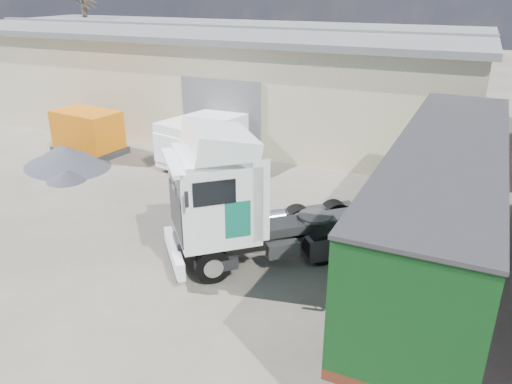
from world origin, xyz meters
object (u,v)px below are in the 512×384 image
at_px(box_trailer, 443,199).
at_px(tractor_unit, 241,204).
at_px(panel_van, 210,139).
at_px(orange_skip, 88,135).

bearing_deg(box_trailer, tractor_unit, -167.39).
xyz_separation_m(tractor_unit, box_trailer, (5.29, 1.00, 0.68)).
xyz_separation_m(panel_van, orange_skip, (-6.00, -1.10, -0.22)).
bearing_deg(orange_skip, tractor_unit, -21.60).
bearing_deg(tractor_unit, panel_van, 173.36).
bearing_deg(box_trailer, panel_van, 150.24).
distance_m(tractor_unit, orange_skip, 12.57).
relative_size(tractor_unit, box_trailer, 0.51).
bearing_deg(panel_van, box_trailer, -16.60).
distance_m(tractor_unit, box_trailer, 5.43).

